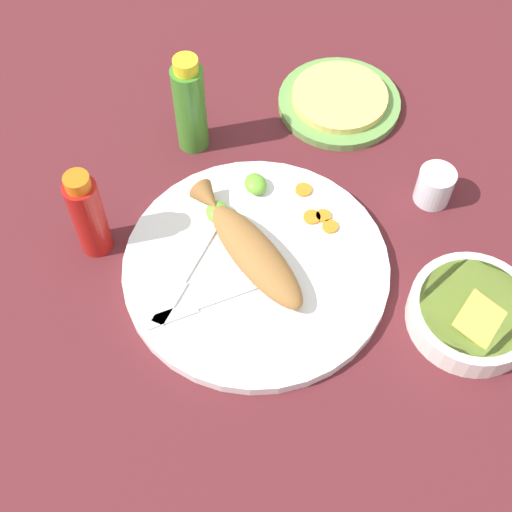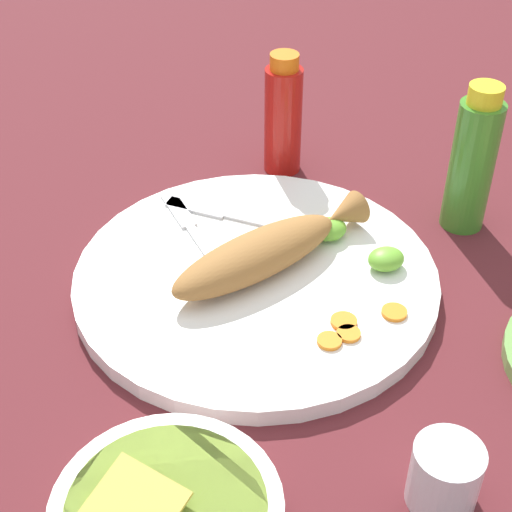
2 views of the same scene
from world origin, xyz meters
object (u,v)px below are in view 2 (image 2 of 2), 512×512
at_px(hot_sauce_bottle_green, 472,162).
at_px(fork_far, 233,216).
at_px(hot_sauce_bottle_red, 283,117).
at_px(salt_cup, 444,479).
at_px(fried_fish, 266,250).
at_px(main_plate, 256,278).
at_px(fork_near, 193,231).

bearing_deg(hot_sauce_bottle_green, fork_far, -19.66).
xyz_separation_m(hot_sauce_bottle_red, salt_cup, (0.09, 0.49, -0.05)).
bearing_deg(hot_sauce_bottle_green, salt_cup, 52.92).
bearing_deg(fried_fish, fork_far, -105.09).
distance_m(main_plate, fork_near, 0.10).
height_order(main_plate, hot_sauce_bottle_green, hot_sauce_bottle_green).
height_order(hot_sauce_bottle_red, hot_sauce_bottle_green, hot_sauce_bottle_green).
distance_m(fried_fish, fork_near, 0.10).
xyz_separation_m(fork_far, salt_cup, (-0.02, 0.39, 0.00)).
xyz_separation_m(main_plate, hot_sauce_bottle_red, (-0.12, -0.20, 0.06)).
bearing_deg(hot_sauce_bottle_green, fried_fish, 1.58).
distance_m(main_plate, hot_sauce_bottle_red, 0.24).
bearing_deg(salt_cup, fried_fish, -86.57).
xyz_separation_m(fried_fish, fork_near, (0.05, -0.08, -0.02)).
height_order(fried_fish, hot_sauce_bottle_red, hot_sauce_bottle_red).
bearing_deg(salt_cup, fork_far, -87.47).
distance_m(fork_near, fork_far, 0.05).
relative_size(fried_fish, fork_near, 1.31).
bearing_deg(fork_near, hot_sauce_bottle_green, -106.92).
distance_m(main_plate, salt_cup, 0.29).
height_order(fried_fish, hot_sauce_bottle_green, hot_sauce_bottle_green).
bearing_deg(fork_far, fork_near, 55.24).
height_order(main_plate, fork_far, fork_far).
bearing_deg(salt_cup, hot_sauce_bottle_green, -127.08).
xyz_separation_m(fork_far, hot_sauce_bottle_red, (-0.11, -0.10, 0.05)).
relative_size(fork_near, salt_cup, 3.29).
bearing_deg(main_plate, salt_cup, 96.00).
distance_m(fork_far, salt_cup, 0.39).
bearing_deg(fork_far, hot_sauce_bottle_red, -91.80).
relative_size(main_plate, salt_cup, 6.55).
distance_m(fork_near, hot_sauce_bottle_red, 0.20).
height_order(hot_sauce_bottle_red, salt_cup, hot_sauce_bottle_red).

